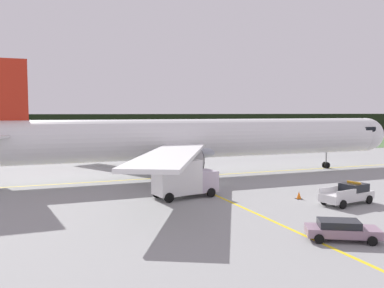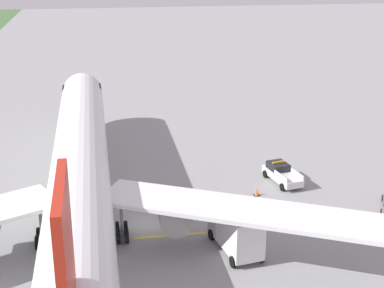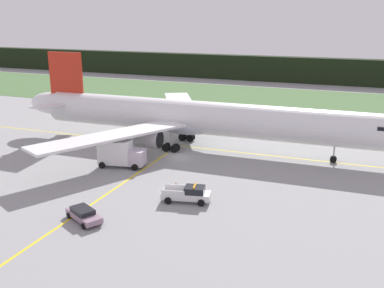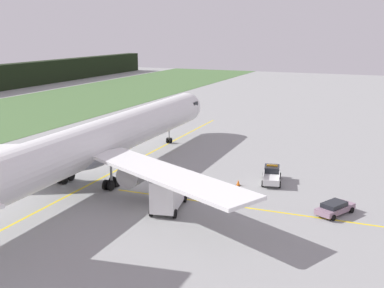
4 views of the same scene
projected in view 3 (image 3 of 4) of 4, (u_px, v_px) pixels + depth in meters
name	position (u px, v px, depth m)	size (l,w,h in m)	color
ground	(177.00, 156.00, 64.69)	(320.00, 320.00, 0.00)	gray
grass_verge	(261.00, 99.00, 109.04)	(320.00, 39.08, 0.04)	#476939
distant_tree_line	(287.00, 69.00, 137.61)	(288.00, 4.50, 7.65)	black
taxiway_centerline_main	(201.00, 148.00, 68.78)	(82.33, 0.30, 0.01)	yellow
taxiway_centerline_spur	(105.00, 195.00, 50.62)	(34.82, 0.30, 0.01)	yellow
airliner	(196.00, 118.00, 67.73)	(60.72, 46.41, 13.92)	white
ops_pickup_truck	(188.00, 194.00, 48.69)	(5.61, 3.11, 1.94)	silver
catering_truck	(120.00, 153.00, 59.84)	(6.50, 3.68, 3.80)	#BDB0C3
staff_car	(84.00, 214.00, 44.15)	(4.81, 3.64, 1.30)	gray
apron_cone	(176.00, 185.00, 52.82)	(0.57, 0.57, 0.72)	black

